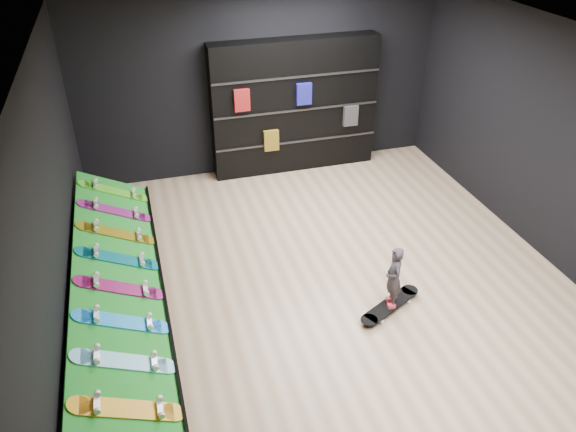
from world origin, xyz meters
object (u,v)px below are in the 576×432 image
object	(u,v)px
back_shelving	(294,106)
floor_skateboard	(390,307)
display_rack	(120,308)
child	(392,288)

from	to	relation	value
back_shelving	floor_skateboard	xyz separation A→B (m)	(-0.01, -3.96, -1.08)
display_rack	back_shelving	xyz separation A→B (m)	(3.08, 3.32, 0.87)
display_rack	child	distance (m)	3.14
display_rack	back_shelving	distance (m)	4.61
child	display_rack	bearing A→B (deg)	-91.12
back_shelving	child	world-z (taller)	back_shelving
display_rack	floor_skateboard	bearing A→B (deg)	-11.81
display_rack	child	xyz separation A→B (m)	(3.07, -0.64, 0.08)
display_rack	floor_skateboard	world-z (taller)	display_rack
back_shelving	child	bearing A→B (deg)	-90.10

